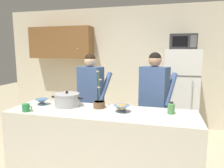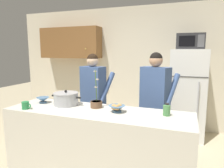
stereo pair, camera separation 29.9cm
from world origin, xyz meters
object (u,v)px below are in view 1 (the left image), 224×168
object	(u,v)px
microwave	(183,42)
person_by_sink	(154,94)
refrigerator	(180,93)
bottle_near_edge	(171,108)
bread_bowl	(122,108)
empty_bowl	(42,101)
cooking_pot	(67,100)
potted_orchid	(99,103)
coffee_mug	(26,108)
person_near_pot	(91,91)

from	to	relation	value
microwave	person_by_sink	xyz separation A→B (m)	(-0.45, -1.06, -0.80)
refrigerator	bottle_near_edge	size ratio (longest dim) A/B	11.67
refrigerator	bread_bowl	size ratio (longest dim) A/B	8.40
refrigerator	microwave	size ratio (longest dim) A/B	3.49
empty_bowl	bottle_near_edge	size ratio (longest dim) A/B	1.26
empty_bowl	bottle_near_edge	distance (m)	1.70
cooking_pot	refrigerator	bearing A→B (deg)	48.56
person_by_sink	potted_orchid	world-z (taller)	person_by_sink
microwave	cooking_pot	distance (m)	2.45
coffee_mug	bottle_near_edge	xyz separation A→B (m)	(1.69, 0.34, 0.02)
person_by_sink	refrigerator	bearing A→B (deg)	67.64
refrigerator	potted_orchid	distance (m)	2.05
empty_bowl	cooking_pot	bearing A→B (deg)	1.52
person_near_pot	refrigerator	bearing A→B (deg)	35.90
bottle_near_edge	coffee_mug	bearing A→B (deg)	-168.69
person_near_pot	bottle_near_edge	world-z (taller)	person_near_pot
person_by_sink	bread_bowl	distance (m)	0.81
person_by_sink	bread_bowl	size ratio (longest dim) A/B	8.16
refrigerator	person_by_sink	world-z (taller)	refrigerator
person_near_pot	coffee_mug	world-z (taller)	person_near_pot
bottle_near_edge	potted_orchid	distance (m)	0.89
person_by_sink	empty_bowl	world-z (taller)	person_by_sink
coffee_mug	person_by_sink	bearing A→B (deg)	34.51
coffee_mug	bread_bowl	world-z (taller)	bread_bowl
bottle_near_edge	cooking_pot	bearing A→B (deg)	179.68
person_near_pot	microwave	bearing A→B (deg)	35.34
refrigerator	cooking_pot	size ratio (longest dim) A/B	3.80
bread_bowl	empty_bowl	bearing A→B (deg)	176.60
person_near_pot	person_by_sink	bearing A→B (deg)	-1.67
cooking_pot	bread_bowl	bearing A→B (deg)	-5.82
coffee_mug	bottle_near_edge	world-z (taller)	bottle_near_edge
potted_orchid	cooking_pot	bearing A→B (deg)	-176.81
person_by_sink	empty_bowl	bearing A→B (deg)	-155.46
microwave	cooking_pot	world-z (taller)	microwave
bread_bowl	refrigerator	bearing A→B (deg)	66.60
person_by_sink	bottle_near_edge	size ratio (longest dim) A/B	11.33
bottle_near_edge	potted_orchid	size ratio (longest dim) A/B	0.29
microwave	empty_bowl	distance (m)	2.72
person_near_pot	potted_orchid	bearing A→B (deg)	-61.90
coffee_mug	potted_orchid	bearing A→B (deg)	24.70
coffee_mug	person_near_pot	bearing A→B (deg)	66.50
bottle_near_edge	potted_orchid	bearing A→B (deg)	177.95
microwave	bread_bowl	xyz separation A→B (m)	(-0.79, -1.80, -0.85)
cooking_pot	potted_orchid	size ratio (longest dim) A/B	0.90
refrigerator	bottle_near_edge	xyz separation A→B (m)	(-0.22, -1.75, 0.15)
person_by_sink	empty_bowl	size ratio (longest dim) A/B	9.00
microwave	person_near_pot	world-z (taller)	microwave
refrigerator	bottle_near_edge	world-z (taller)	refrigerator
refrigerator	person_near_pot	distance (m)	1.81
coffee_mug	bread_bowl	size ratio (longest dim) A/B	0.66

